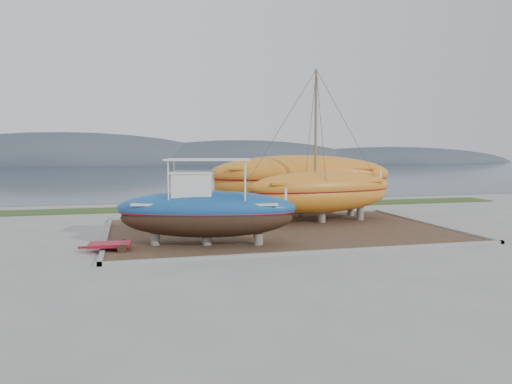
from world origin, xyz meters
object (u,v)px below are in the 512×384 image
object	(u,v)px
orange_bare_hull	(300,187)
red_trailer	(110,247)
blue_caique	(206,202)
orange_sailboat	(323,147)
white_dinghy	(168,218)

from	to	relation	value
orange_bare_hull	red_trailer	size ratio (longest dim) A/B	4.45
red_trailer	orange_bare_hull	bearing A→B (deg)	38.32
blue_caique	orange_sailboat	xyz separation A→B (m)	(7.78, 5.23, 2.53)
blue_caique	orange_bare_hull	bearing A→B (deg)	61.66
blue_caique	red_trailer	distance (m)	4.69
orange_bare_hull	red_trailer	world-z (taller)	orange_bare_hull
white_dinghy	orange_bare_hull	world-z (taller)	orange_bare_hull
white_dinghy	orange_sailboat	size ratio (longest dim) A/B	0.41
orange_sailboat	red_trailer	distance (m)	13.94
orange_sailboat	orange_bare_hull	world-z (taller)	orange_sailboat
red_trailer	orange_sailboat	bearing A→B (deg)	26.92
orange_sailboat	orange_bare_hull	bearing A→B (deg)	89.32
blue_caique	white_dinghy	world-z (taller)	blue_caique
orange_sailboat	orange_bare_hull	xyz separation A→B (m)	(-0.37, 2.95, -2.57)
white_dinghy	red_trailer	size ratio (longest dim) A/B	1.46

